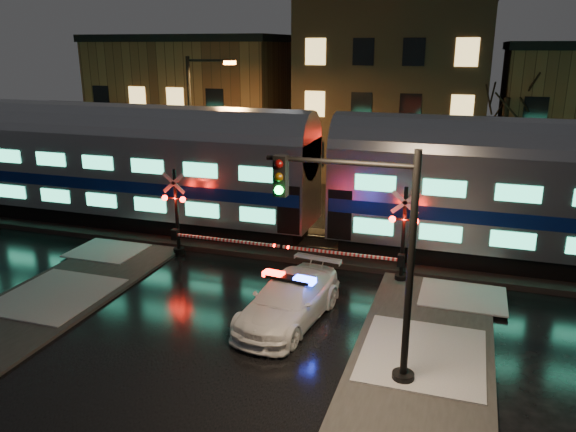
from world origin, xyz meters
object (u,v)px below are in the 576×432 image
object	(u,v)px
police_car	(289,300)
crossing_signal_right	(393,244)
streetlight	(196,124)
crossing_signal_left	(184,222)
traffic_light	(371,262)

from	to	relation	value
police_car	crossing_signal_right	world-z (taller)	crossing_signal_right
police_car	streetlight	bearing A→B (deg)	136.52
crossing_signal_left	streetlight	distance (m)	7.89
crossing_signal_right	crossing_signal_left	size ratio (longest dim) A/B	0.99
crossing_signal_right	traffic_light	world-z (taller)	traffic_light
traffic_light	streetlight	bearing A→B (deg)	127.57
crossing_signal_left	traffic_light	size ratio (longest dim) A/B	0.84
crossing_signal_right	streetlight	xyz separation A→B (m)	(-11.58, 6.70, 3.19)
police_car	crossing_signal_left	world-z (taller)	crossing_signal_left
crossing_signal_right	streetlight	bearing A→B (deg)	149.95
traffic_light	police_car	bearing A→B (deg)	136.91
police_car	traffic_light	bearing A→B (deg)	-31.55
crossing_signal_left	traffic_light	world-z (taller)	traffic_light
police_car	traffic_light	distance (m)	4.74
traffic_light	crossing_signal_left	bearing A→B (deg)	139.70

